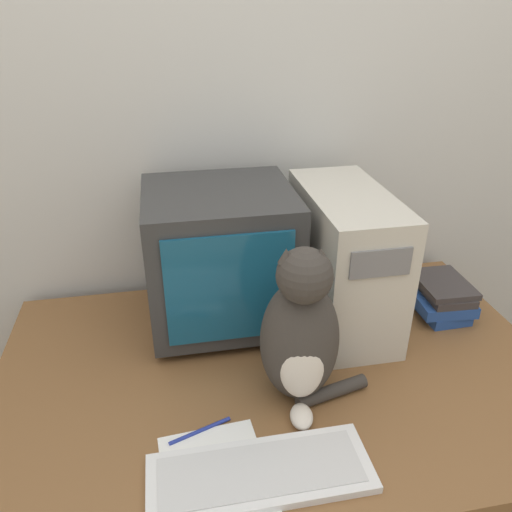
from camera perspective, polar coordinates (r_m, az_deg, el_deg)
The scene contains 9 objects.
wall_back at distance 1.57m, azimuth -1.56°, elevation 15.85°, with size 7.00×0.05×2.50m.
desk at distance 1.58m, azimuth 2.27°, elevation -22.49°, with size 1.44×0.93×0.71m.
crt_monitor at distance 1.40m, azimuth -4.05°, elevation -0.12°, with size 0.40×0.38×0.40m.
computer_tower at distance 1.44m, azimuth 9.97°, elevation -0.34°, with size 0.22×0.46×0.40m.
keyboard at distance 1.09m, azimuth 0.51°, elevation -23.56°, with size 0.45×0.17×0.02m.
cat at distance 1.15m, azimuth 5.14°, elevation -9.02°, with size 0.28×0.23×0.41m.
book_stack at distance 1.61m, azimuth 20.25°, elevation -4.28°, with size 0.17×0.22×0.11m.
pen at distance 1.18m, azimuth -6.40°, elevation -19.24°, with size 0.14×0.06×0.01m.
paper_sheet at distance 1.09m, azimuth -4.40°, elevation -24.59°, with size 0.23×0.31×0.00m.
Camera 1 is at (-0.25, -0.52, 1.57)m, focal length 35.00 mm.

